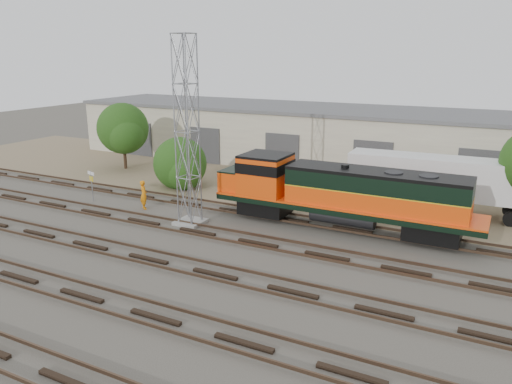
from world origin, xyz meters
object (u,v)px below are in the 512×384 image
at_px(locomotive, 339,193).
at_px(semi_trailer, 447,179).
at_px(signal_tower, 187,136).
at_px(worker, 144,195).

height_order(locomotive, semi_trailer, locomotive).
xyz_separation_m(signal_tower, semi_trailer, (13.71, 9.30, -3.14)).
bearing_deg(worker, signal_tower, -157.45).
bearing_deg(worker, locomotive, -133.98).
relative_size(worker, semi_trailer, 0.16).
relative_size(locomotive, semi_trailer, 1.31).
relative_size(signal_tower, semi_trailer, 0.93).
distance_m(worker, semi_trailer, 20.02).
height_order(signal_tower, semi_trailer, signal_tower).
distance_m(signal_tower, worker, 6.46).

